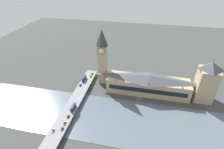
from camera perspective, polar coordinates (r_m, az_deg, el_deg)
ground_plane at (r=208.20m, az=8.83°, el=-7.80°), size 600.00×600.00×0.00m
river_water at (r=181.14m, az=7.91°, el=-15.36°), size 62.79×360.00×0.30m
parliament_hall at (r=212.29m, az=11.55°, el=-3.09°), size 23.07×96.55×24.18m
clock_tower at (r=213.59m, az=-3.13°, el=5.91°), size 11.33×11.33×71.44m
victoria_tower at (r=216.72m, az=28.43°, el=-2.11°), size 19.43×19.43×52.55m
road_bridge at (r=191.77m, az=-13.59°, el=-11.14°), size 157.59×14.60×4.89m
double_decker_bus_mid at (r=188.72m, az=-12.57°, el=-10.37°), size 10.17×2.55×4.72m
double_decker_bus_rear at (r=229.03m, az=-9.12°, el=-1.22°), size 11.40×2.48×4.75m
car_northbound_lead at (r=235.07m, az=-6.94°, el=-0.60°), size 4.13×1.90×1.50m
car_northbound_mid at (r=177.81m, az=-15.19°, el=-15.08°), size 4.39×1.77×1.35m
car_northbound_tail at (r=240.21m, az=-6.49°, el=0.23°), size 3.87×1.82×1.42m
car_southbound_lead at (r=183.05m, az=-14.11°, el=-13.13°), size 4.09×1.79×1.41m
car_southbound_mid at (r=174.82m, az=-18.72°, el=-16.94°), size 4.60×1.80×1.46m
car_southbound_tail at (r=174.03m, az=-15.92°, el=-16.62°), size 4.37×1.78×1.25m
car_southbound_extra at (r=220.63m, az=-10.30°, el=-3.44°), size 4.56×1.77×1.46m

